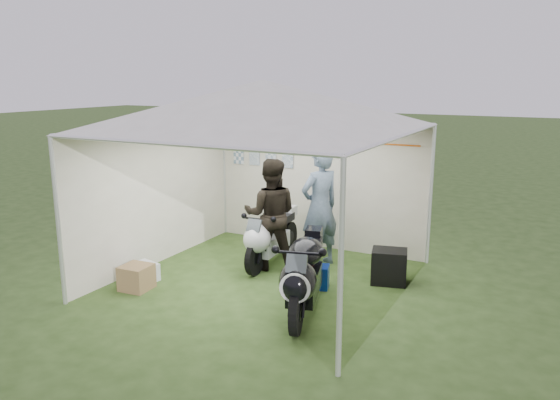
# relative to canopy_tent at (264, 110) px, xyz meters

# --- Properties ---
(ground) EXTENTS (80.00, 80.00, 0.00)m
(ground) POSITION_rel_canopy_tent_xyz_m (0.00, -0.03, -2.58)
(ground) COLOR #2A4317
(ground) RESTS_ON ground
(canopy_tent) EXTENTS (5.66, 5.66, 3.00)m
(canopy_tent) POSITION_rel_canopy_tent_xyz_m (0.00, 0.00, 0.00)
(canopy_tent) COLOR silver
(canopy_tent) RESTS_ON ground
(motorcycle_white) EXTENTS (0.47, 1.83, 0.90)m
(motorcycle_white) POSITION_rel_canopy_tent_xyz_m (-0.29, 0.68, -2.07)
(motorcycle_white) COLOR black
(motorcycle_white) RESTS_ON ground
(motorcycle_black) EXTENTS (0.86, 2.00, 1.01)m
(motorcycle_black) POSITION_rel_canopy_tent_xyz_m (1.03, -0.81, -2.01)
(motorcycle_black) COLOR black
(motorcycle_black) RESTS_ON ground
(paddock_stand) EXTENTS (0.51, 0.40, 0.34)m
(paddock_stand) POSITION_rel_canopy_tent_xyz_m (0.77, 0.09, -2.41)
(paddock_stand) COLOR #1033B4
(paddock_stand) RESTS_ON ground
(person_dark_jacket) EXTENTS (1.07, 0.97, 1.79)m
(person_dark_jacket) POSITION_rel_canopy_tent_xyz_m (-0.19, 0.55, -1.68)
(person_dark_jacket) COLOR black
(person_dark_jacket) RESTS_ON ground
(person_blue_jacket) EXTENTS (0.76, 0.85, 1.96)m
(person_blue_jacket) POSITION_rel_canopy_tent_xyz_m (0.44, 1.06, -1.59)
(person_blue_jacket) COLOR slate
(person_blue_jacket) RESTS_ON ground
(equipment_box) EXTENTS (0.60, 0.53, 0.51)m
(equipment_box) POSITION_rel_canopy_tent_xyz_m (1.70, 0.78, -2.32)
(equipment_box) COLOR black
(equipment_box) RESTS_ON ground
(crate_0) EXTENTS (0.46, 0.40, 0.27)m
(crate_0) POSITION_rel_canopy_tent_xyz_m (-1.64, -0.84, -2.44)
(crate_0) COLOR silver
(crate_0) RESTS_ON ground
(crate_1) EXTENTS (0.44, 0.44, 0.36)m
(crate_1) POSITION_rel_canopy_tent_xyz_m (-1.49, -1.17, -2.39)
(crate_1) COLOR olive
(crate_1) RESTS_ON ground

